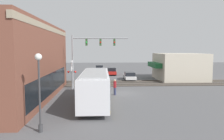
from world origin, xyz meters
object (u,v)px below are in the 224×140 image
Objects in this scene: parked_car_white at (130,76)px; city_bus at (95,86)px; pedestrian_near_bus at (115,87)px; streetlamp at (39,86)px; crossing_signal at (72,72)px; parked_car_red at (112,71)px; parked_car_silver at (99,68)px.

city_bus is at bearing 161.94° from parked_car_white.
streetlamp is at bearing 154.27° from pedestrian_near_bus.
crossing_signal is 0.89× the size of parked_car_red.
streetlamp is 1.08× the size of parked_car_white.
parked_car_red is at bearing -1.31° from pedestrian_near_bus.
pedestrian_near_bus is (11.20, -5.40, -2.07)m from streetlamp.
pedestrian_near_bus reaches higher than parked_car_red.
parked_car_red is (7.42, 2.80, 0.06)m from parked_car_white.
parked_car_red is 2.36× the size of pedestrian_near_bus.
parked_car_white is (8.50, -8.72, -1.65)m from crossing_signal.
city_bus is at bearing 173.81° from parked_car_red.
crossing_signal is 12.29m from parked_car_white.
parked_car_white is (16.56, -5.40, -1.08)m from city_bus.
parked_car_white is 12.86m from pedestrian_near_bus.
city_bus is 7.89m from streetlamp.
pedestrian_near_bus is (-12.43, 3.25, 0.29)m from parked_car_white.
pedestrian_near_bus is at bearing -175.45° from parked_car_silver.
parked_car_silver is (23.05, -3.32, -1.59)m from crossing_signal.
streetlamp is 25.28m from parked_car_white.
pedestrian_near_bus is (-26.99, -2.15, 0.23)m from parked_car_silver.
city_bus is 17.45m from parked_car_white.
parked_car_white is 1.10× the size of parked_car_red.
city_bus is 24.14m from parked_car_red.
parked_car_silver is at bearing -8.19° from crossing_signal.
parked_car_red is at bearing -6.19° from city_bus.
parked_car_silver is 2.37× the size of pedestrian_near_bus.
streetlamp is (-7.07, 3.25, 1.27)m from city_bus.
parked_car_silver is (38.19, -3.25, -2.30)m from streetlamp.
parked_car_silver is 27.08m from pedestrian_near_bus.
crossing_signal is 23.34m from parked_car_silver.
streetlamp is at bearing 169.33° from parked_car_red.
parked_car_silver is at bearing 4.55° from pedestrian_near_bus.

